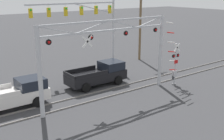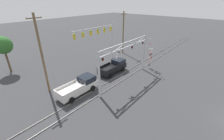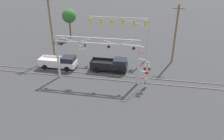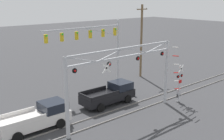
% 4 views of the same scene
% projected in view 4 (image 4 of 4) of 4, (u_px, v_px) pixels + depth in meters
% --- Properties ---
extents(rail_track_near, '(80.00, 0.08, 0.10)m').
position_uv_depth(rail_track_near, '(121.00, 116.00, 24.88)').
color(rail_track_near, gray).
rests_on(rail_track_near, ground_plane).
extents(rail_track_far, '(80.00, 0.08, 0.10)m').
position_uv_depth(rail_track_far, '(111.00, 111.00, 25.94)').
color(rail_track_far, gray).
rests_on(rail_track_far, ground_plane).
extents(crossing_gantry, '(11.60, 0.31, 6.26)m').
position_uv_depth(crossing_gantry, '(124.00, 74.00, 23.67)').
color(crossing_gantry, '#B7BABF').
rests_on(crossing_gantry, ground_plane).
extents(crossing_signal_mast, '(1.87, 0.35, 5.84)m').
position_uv_depth(crossing_signal_mast, '(179.00, 83.00, 27.77)').
color(crossing_signal_mast, '#B7BABF').
rests_on(crossing_signal_mast, ground_plane).
extents(traffic_signal_span, '(9.98, 0.39, 7.70)m').
position_uv_depth(traffic_signal_span, '(99.00, 41.00, 31.44)').
color(traffic_signal_span, '#B7BABF').
rests_on(traffic_signal_span, ground_plane).
extents(pickup_truck_lead, '(5.57, 2.35, 2.00)m').
position_uv_depth(pickup_truck_lead, '(110.00, 94.00, 27.75)').
color(pickup_truck_lead, black).
rests_on(pickup_truck_lead, ground_plane).
extents(pickup_truck_following, '(5.76, 2.35, 2.00)m').
position_uv_depth(pickup_truck_following, '(37.00, 118.00, 22.34)').
color(pickup_truck_following, silver).
rests_on(pickup_truck_following, ground_plane).
extents(utility_pole_right, '(1.80, 0.28, 9.40)m').
position_uv_depth(utility_pole_right, '(141.00, 40.00, 36.32)').
color(utility_pole_right, brown).
rests_on(utility_pole_right, ground_plane).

